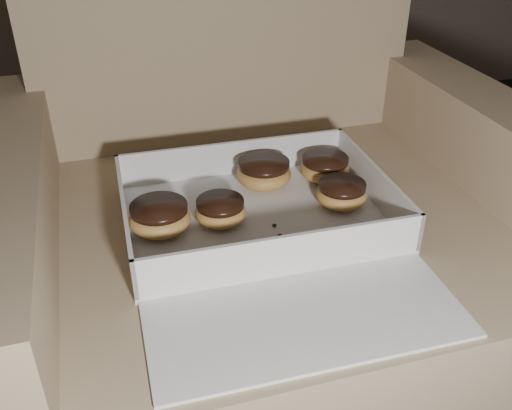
% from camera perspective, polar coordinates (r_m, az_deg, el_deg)
% --- Properties ---
extents(armchair, '(0.90, 0.76, 0.94)m').
position_cam_1_polar(armchair, '(1.03, 0.67, -4.77)').
color(armchair, '#917C5D').
rests_on(armchair, floor).
extents(bakery_box, '(0.41, 0.47, 0.07)m').
position_cam_1_polar(bakery_box, '(0.85, 0.97, -2.24)').
color(bakery_box, silver).
rests_on(bakery_box, armchair).
extents(donut_a, '(0.08, 0.08, 0.04)m').
position_cam_1_polar(donut_a, '(0.91, 8.55, 1.17)').
color(donut_a, '#BE8A42').
rests_on(donut_a, bakery_box).
extents(donut_b, '(0.09, 0.09, 0.05)m').
position_cam_1_polar(donut_b, '(0.85, -9.61, -1.22)').
color(donut_b, '#BE8A42').
rests_on(donut_b, bakery_box).
extents(donut_c, '(0.09, 0.09, 0.05)m').
position_cam_1_polar(donut_c, '(0.96, 0.79, 3.26)').
color(donut_c, '#BE8A42').
rests_on(donut_c, bakery_box).
extents(donut_d, '(0.08, 0.08, 0.04)m').
position_cam_1_polar(donut_d, '(0.98, 6.88, 3.75)').
color(donut_d, '#BE8A42').
rests_on(donut_d, bakery_box).
extents(donut_e, '(0.08, 0.08, 0.04)m').
position_cam_1_polar(donut_e, '(0.86, -3.59, -0.57)').
color(donut_e, '#BE8A42').
rests_on(donut_e, bakery_box).
extents(crumb_a, '(0.01, 0.01, 0.00)m').
position_cam_1_polar(crumb_a, '(0.86, 1.84, -2.03)').
color(crumb_a, black).
rests_on(crumb_a, bakery_box).
extents(crumb_b, '(0.01, 0.01, 0.00)m').
position_cam_1_polar(crumb_b, '(0.81, 2.41, -4.21)').
color(crumb_b, black).
rests_on(crumb_b, bakery_box).
extents(crumb_c, '(0.01, 0.01, 0.00)m').
position_cam_1_polar(crumb_c, '(0.80, -8.89, -5.40)').
color(crumb_c, black).
rests_on(crumb_c, bakery_box).
extents(crumb_d, '(0.01, 0.01, 0.00)m').
position_cam_1_polar(crumb_d, '(0.84, 2.41, -3.05)').
color(crumb_d, black).
rests_on(crumb_d, bakery_box).
extents(crumb_e, '(0.01, 0.01, 0.00)m').
position_cam_1_polar(crumb_e, '(0.84, 7.73, -3.43)').
color(crumb_e, black).
rests_on(crumb_e, bakery_box).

